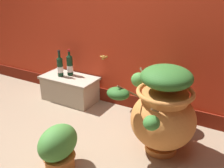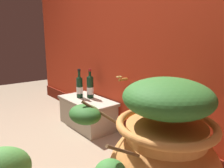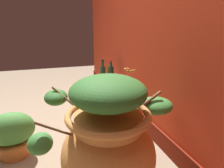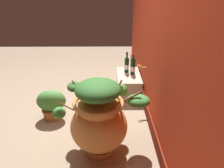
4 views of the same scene
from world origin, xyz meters
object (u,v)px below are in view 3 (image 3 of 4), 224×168
(terracotta_urn, at_px, (109,140))
(potted_shrub, at_px, (12,133))
(wine_bottle_left, at_px, (111,74))
(wine_bottle_middle, at_px, (103,74))

(terracotta_urn, distance_m, potted_shrub, 0.90)
(terracotta_urn, bearing_deg, wine_bottle_left, 161.36)
(wine_bottle_left, relative_size, wine_bottle_middle, 1.00)
(wine_bottle_middle, height_order, potted_shrub, wine_bottle_middle)
(terracotta_urn, bearing_deg, potted_shrub, -134.08)
(wine_bottle_left, bearing_deg, wine_bottle_middle, -131.84)
(terracotta_urn, xyz_separation_m, wine_bottle_left, (-1.33, 0.45, 0.05))
(wine_bottle_left, relative_size, potted_shrub, 0.86)
(wine_bottle_left, height_order, wine_bottle_middle, same)
(terracotta_urn, relative_size, potted_shrub, 2.48)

